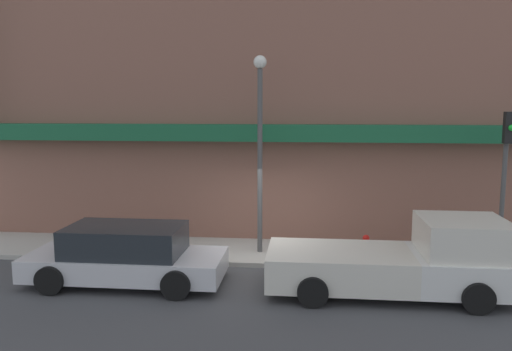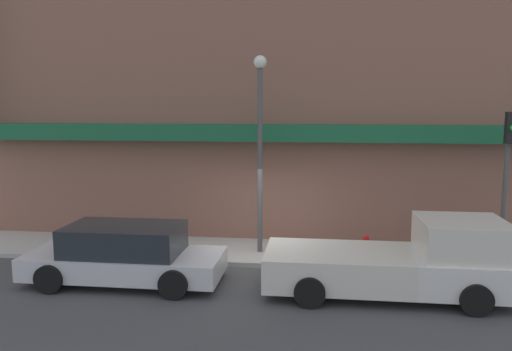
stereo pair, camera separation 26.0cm
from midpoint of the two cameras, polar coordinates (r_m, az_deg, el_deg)
The scene contains 8 objects.
ground_plane at distance 13.37m, azimuth -0.21°, elevation -10.53°, with size 80.00×80.00×0.00m, color #424244.
sidewalk at distance 14.52m, azimuth 0.31°, elevation -8.77°, with size 36.00×2.45×0.13m.
building at distance 16.68m, azimuth 1.23°, elevation 13.19°, with size 19.80×3.80×11.57m.
pickup_truck at distance 11.87m, azimuth 16.04°, elevation -9.36°, with size 5.43×2.22×1.76m.
parked_car at distance 12.52m, azimuth -15.23°, elevation -8.80°, with size 4.70×2.01×1.41m.
fire_hydrant at distance 13.82m, azimuth 11.91°, elevation -8.04°, with size 0.19×0.19×0.69m.
street_lamp at distance 13.79m, azimuth -0.09°, elevation 5.10°, with size 0.36×0.36×5.47m.
traffic_light at distance 14.29m, azimuth 26.23°, elevation 1.52°, with size 0.28×0.42×3.97m.
Camera 1 is at (1.23, -12.63, 4.22)m, focal length 35.00 mm.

